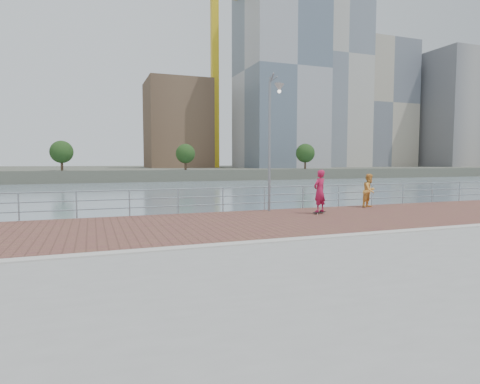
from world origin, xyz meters
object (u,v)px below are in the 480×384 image
object	(u,v)px
guardrail	(201,198)
street_lamp	(274,118)
bystander	(369,191)
skateboarder	(320,191)

from	to	relation	value
guardrail	street_lamp	bearing A→B (deg)	-16.73
bystander	skateboarder	bearing A→B (deg)	178.47
street_lamp	bystander	world-z (taller)	street_lamp
street_lamp	skateboarder	world-z (taller)	street_lamp
guardrail	skateboarder	xyz separation A→B (m)	(4.75, -2.16, 0.33)
bystander	guardrail	bearing A→B (deg)	152.99
skateboarder	bystander	size ratio (longest dim) A/B	1.10
bystander	street_lamp	bearing A→B (deg)	159.69
guardrail	street_lamp	world-z (taller)	street_lamp
skateboarder	bystander	world-z (taller)	skateboarder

